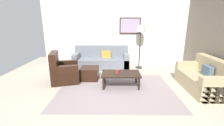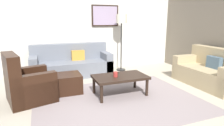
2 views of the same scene
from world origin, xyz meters
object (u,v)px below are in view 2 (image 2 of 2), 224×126
at_px(cup, 116,74).
at_px(coffee_table, 120,78).
at_px(couch_loveseat, 211,72).
at_px(ottoman, 68,83).
at_px(couch_main, 71,65).
at_px(armchair_leather, 26,86).
at_px(lamp_standing, 121,25).
at_px(framed_artwork, 105,16).

bearing_deg(cup, coffee_table, 15.55).
distance_m(couch_loveseat, ottoman, 3.40).
relative_size(couch_main, armchair_leather, 2.22).
height_order(coffee_table, cup, cup).
bearing_deg(couch_loveseat, coffee_table, 175.21).
height_order(ottoman, cup, cup).
xyz_separation_m(armchair_leather, coffee_table, (1.80, -0.33, 0.05)).
bearing_deg(ottoman, couch_main, 77.30).
relative_size(armchair_leather, lamp_standing, 0.57).
relative_size(couch_loveseat, coffee_table, 1.44).
distance_m(couch_main, framed_artwork, 1.84).
distance_m(armchair_leather, framed_artwork, 3.26).
distance_m(couch_main, coffee_table, 1.99).
height_order(couch_loveseat, cup, couch_loveseat).
bearing_deg(framed_artwork, lamp_standing, -48.02).
xyz_separation_m(armchair_leather, framed_artwork, (2.26, 1.92, 1.37)).
xyz_separation_m(couch_loveseat, framed_artwork, (-1.86, 2.44, 1.37)).
xyz_separation_m(couch_main, armchair_leather, (-1.10, -1.52, 0.01)).
height_order(armchair_leather, lamp_standing, lamp_standing).
xyz_separation_m(lamp_standing, framed_artwork, (-0.37, 0.41, 0.26)).
bearing_deg(framed_artwork, armchair_leather, -139.68).
distance_m(coffee_table, framed_artwork, 2.64).
bearing_deg(lamp_standing, armchair_leather, -150.22).
bearing_deg(armchair_leather, coffee_table, -10.43).
xyz_separation_m(couch_loveseat, lamp_standing, (-1.48, 2.03, 1.11)).
xyz_separation_m(ottoman, lamp_standing, (1.83, 1.30, 1.21)).
relative_size(cup, framed_artwork, 0.12).
relative_size(couch_main, couch_loveseat, 1.37).
xyz_separation_m(ottoman, cup, (0.89, -0.57, 0.26)).
bearing_deg(ottoman, cup, -32.88).
distance_m(ottoman, framed_artwork, 2.69).
bearing_deg(armchair_leather, cup, -12.16).
xyz_separation_m(ottoman, coffee_table, (1.00, -0.54, 0.16)).
relative_size(ottoman, framed_artwork, 0.65).
bearing_deg(lamp_standing, coffee_table, -114.29).
bearing_deg(couch_main, ottoman, -102.70).
bearing_deg(framed_artwork, ottoman, -130.49).
bearing_deg(couch_main, lamp_standing, -0.74).
relative_size(coffee_table, lamp_standing, 0.64).
bearing_deg(armchair_leather, framed_artwork, 40.32).
bearing_deg(ottoman, couch_loveseat, -12.49).
height_order(cup, framed_artwork, framed_artwork).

